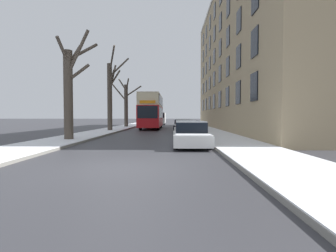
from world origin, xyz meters
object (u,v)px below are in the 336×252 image
object	(u,v)px
bare_tree_left_2	(126,103)
double_decker_bus	(152,110)
parked_car_0	(191,135)
oncoming_van	(160,118)
pedestrian_left_sidewalk	(68,127)
bare_tree_left_1	(111,93)
parked_car_2	(183,126)
bare_tree_left_0	(70,89)
parked_car_1	(186,130)

from	to	relation	value
bare_tree_left_2	double_decker_bus	size ratio (longest dim) A/B	0.61
parked_car_0	oncoming_van	xyz separation A→B (m)	(-3.50, 37.86, 0.64)
pedestrian_left_sidewalk	bare_tree_left_1	bearing A→B (deg)	-150.32
bare_tree_left_1	parked_car_2	size ratio (longest dim) A/B	2.11
bare_tree_left_0	parked_car_0	distance (m)	8.60
double_decker_bus	oncoming_van	distance (m)	17.58
parked_car_1	parked_car_2	bearing A→B (deg)	90.00
double_decker_bus	parked_car_1	size ratio (longest dim) A/B	2.51
bare_tree_left_2	parked_car_2	distance (m)	14.46
bare_tree_left_0	parked_car_0	bearing A→B (deg)	-20.14
parked_car_2	pedestrian_left_sidewalk	size ratio (longest dim) A/B	2.39
pedestrian_left_sidewalk	parked_car_0	bearing A→B (deg)	99.27
double_decker_bus	parked_car_2	size ratio (longest dim) A/B	2.79
bare_tree_left_1	oncoming_van	world-z (taller)	bare_tree_left_1
double_decker_bus	oncoming_van	size ratio (longest dim) A/B	2.16
parked_car_0	oncoming_van	size ratio (longest dim) A/B	0.83
parked_car_1	oncoming_van	xyz separation A→B (m)	(-3.50, 32.04, 0.65)
bare_tree_left_0	parked_car_0	size ratio (longest dim) A/B	1.60
parked_car_0	oncoming_van	bearing A→B (deg)	95.28
bare_tree_left_0	oncoming_van	bearing A→B (deg)	83.26
bare_tree_left_1	bare_tree_left_0	bearing A→B (deg)	-90.35
parked_car_1	parked_car_2	world-z (taller)	parked_car_2
bare_tree_left_2	parked_car_0	size ratio (longest dim) A/B	1.59
bare_tree_left_1	double_decker_bus	bearing A→B (deg)	60.34
oncoming_van	bare_tree_left_0	bearing A→B (deg)	-96.74
bare_tree_left_0	bare_tree_left_1	bearing A→B (deg)	89.65
oncoming_van	pedestrian_left_sidewalk	size ratio (longest dim) A/B	3.09
bare_tree_left_0	pedestrian_left_sidewalk	size ratio (longest dim) A/B	4.09
parked_car_0	parked_car_1	bearing A→B (deg)	90.00
oncoming_van	parked_car_2	bearing A→B (deg)	-82.44
oncoming_van	parked_car_0	bearing A→B (deg)	-84.72
bare_tree_left_1	parked_car_0	size ratio (longest dim) A/B	1.97
parked_car_0	parked_car_2	distance (m)	11.50
double_decker_bus	parked_car_0	xyz separation A→B (m)	(3.76, -20.32, -1.83)
bare_tree_left_2	parked_car_1	xyz separation A→B (m)	(7.71, -17.55, -2.94)
bare_tree_left_2	parked_car_0	xyz separation A→B (m)	(7.71, -23.38, -2.92)
bare_tree_left_2	oncoming_van	distance (m)	15.25
parked_car_1	oncoming_van	size ratio (longest dim) A/B	0.86
parked_car_1	bare_tree_left_2	bearing A→B (deg)	113.72
double_decker_bus	oncoming_van	bearing A→B (deg)	89.14
parked_car_2	pedestrian_left_sidewalk	bearing A→B (deg)	-134.39
bare_tree_left_0	oncoming_van	size ratio (longest dim) A/B	1.33
bare_tree_left_0	parked_car_0	world-z (taller)	bare_tree_left_0
bare_tree_left_2	parked_car_2	xyz separation A→B (m)	(7.71, -11.88, -2.91)
oncoming_van	bare_tree_left_2	bearing A→B (deg)	-106.23
bare_tree_left_1	pedestrian_left_sidewalk	distance (m)	10.77
bare_tree_left_0	parked_car_2	xyz separation A→B (m)	(7.64, 8.70, -2.78)
bare_tree_left_0	parked_car_1	bearing A→B (deg)	21.60
bare_tree_left_1	oncoming_van	size ratio (longest dim) A/B	1.63
double_decker_bus	parked_car_2	world-z (taller)	double_decker_bus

